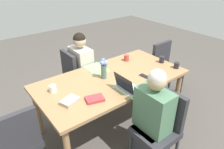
# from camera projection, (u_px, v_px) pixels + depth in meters

# --- Properties ---
(ground_plane) EXTENTS (10.00, 10.00, 0.00)m
(ground_plane) POSITION_uv_depth(u_px,v_px,m) (112.00, 121.00, 3.14)
(ground_plane) COLOR #4C4742
(dining_table) EXTENTS (2.01, 1.03, 0.75)m
(dining_table) POSITION_uv_depth(u_px,v_px,m) (112.00, 83.00, 2.82)
(dining_table) COLOR #9E754C
(dining_table) RESTS_ON ground_plane
(chair_far_left_near) EXTENTS (0.44, 0.44, 0.90)m
(chair_far_left_near) POSITION_uv_depth(u_px,v_px,m) (160.00, 124.00, 2.35)
(chair_far_left_near) COLOR #2D2D33
(chair_far_left_near) RESTS_ON ground_plane
(person_far_left_near) EXTENTS (0.36, 0.40, 1.19)m
(person_far_left_near) POSITION_uv_depth(u_px,v_px,m) (152.00, 122.00, 2.34)
(person_far_left_near) COLOR #2D2D33
(person_far_left_near) RESTS_ON ground_plane
(chair_near_left_mid) EXTENTS (0.44, 0.44, 0.90)m
(chair_near_left_mid) POSITION_uv_depth(u_px,v_px,m) (76.00, 74.00, 3.41)
(chair_near_left_mid) COLOR #2D2D33
(chair_near_left_mid) RESTS_ON ground_plane
(person_near_left_mid) EXTENTS (0.36, 0.40, 1.19)m
(person_near_left_mid) POSITION_uv_depth(u_px,v_px,m) (82.00, 73.00, 3.39)
(person_near_left_mid) COLOR #2D2D33
(person_near_left_mid) RESTS_ON ground_plane
(chair_head_right_left_far) EXTENTS (0.44, 0.44, 0.90)m
(chair_head_right_left_far) POSITION_uv_depth(u_px,v_px,m) (17.00, 139.00, 2.15)
(chair_head_right_left_far) COLOR #2D2D33
(chair_head_right_left_far) RESTS_ON ground_plane
(chair_head_left_right_near) EXTENTS (0.44, 0.44, 0.90)m
(chair_head_left_right_near) POSITION_uv_depth(u_px,v_px,m) (165.00, 66.00, 3.67)
(chair_head_left_right_near) COLOR #2D2D33
(chair_head_left_right_near) RESTS_ON ground_plane
(flower_vase) EXTENTS (0.10, 0.10, 0.28)m
(flower_vase) POSITION_uv_depth(u_px,v_px,m) (104.00, 68.00, 2.71)
(flower_vase) COLOR #4C6B60
(flower_vase) RESTS_ON dining_table
(placemat_far_left_near) EXTENTS (0.29, 0.38, 0.00)m
(placemat_far_left_near) POSITION_uv_depth(u_px,v_px,m) (129.00, 89.00, 2.53)
(placemat_far_left_near) COLOR #7FAD70
(placemat_far_left_near) RESTS_ON dining_table
(placemat_near_left_mid) EXTENTS (0.28, 0.37, 0.00)m
(placemat_near_left_mid) POSITION_uv_depth(u_px,v_px,m) (96.00, 69.00, 3.02)
(placemat_near_left_mid) COLOR #7FAD70
(placemat_near_left_mid) RESTS_ON dining_table
(laptop_far_left_near) EXTENTS (0.22, 0.32, 0.21)m
(laptop_far_left_near) POSITION_uv_depth(u_px,v_px,m) (127.00, 87.00, 2.50)
(laptop_far_left_near) COLOR silver
(laptop_far_left_near) RESTS_ON dining_table
(coffee_mug_near_left) EXTENTS (0.08, 0.08, 0.10)m
(coffee_mug_near_left) POSITION_uv_depth(u_px,v_px,m) (162.00, 59.00, 3.19)
(coffee_mug_near_left) COLOR #232328
(coffee_mug_near_left) RESTS_ON dining_table
(coffee_mug_near_right) EXTENTS (0.08, 0.08, 0.09)m
(coffee_mug_near_right) POSITION_uv_depth(u_px,v_px,m) (176.00, 65.00, 3.02)
(coffee_mug_near_right) COLOR #232328
(coffee_mug_near_right) RESTS_ON dining_table
(coffee_mug_centre_left) EXTENTS (0.09, 0.09, 0.10)m
(coffee_mug_centre_left) POSITION_uv_depth(u_px,v_px,m) (154.00, 79.00, 2.65)
(coffee_mug_centre_left) COLOR #232328
(coffee_mug_centre_left) RESTS_ON dining_table
(coffee_mug_centre_right) EXTENTS (0.08, 0.08, 0.09)m
(coffee_mug_centre_right) POSITION_uv_depth(u_px,v_px,m) (127.00, 58.00, 3.24)
(coffee_mug_centre_right) COLOR #AD3D38
(coffee_mug_centre_right) RESTS_ON dining_table
(coffee_mug_far_left) EXTENTS (0.08, 0.08, 0.09)m
(coffee_mug_far_left) POSITION_uv_depth(u_px,v_px,m) (53.00, 89.00, 2.47)
(coffee_mug_far_left) COLOR white
(coffee_mug_far_left) RESTS_ON dining_table
(book_red_cover) EXTENTS (0.24, 0.20, 0.04)m
(book_red_cover) POSITION_uv_depth(u_px,v_px,m) (70.00, 101.00, 2.28)
(book_red_cover) COLOR #B2A38E
(book_red_cover) RESTS_ON dining_table
(book_blue_cover) EXTENTS (0.23, 0.19, 0.03)m
(book_blue_cover) POSITION_uv_depth(u_px,v_px,m) (95.00, 99.00, 2.33)
(book_blue_cover) COLOR #B73338
(book_blue_cover) RESTS_ON dining_table
(phone_black) EXTENTS (0.09, 0.16, 0.01)m
(phone_black) POSITION_uv_depth(u_px,v_px,m) (145.00, 76.00, 2.81)
(phone_black) COLOR black
(phone_black) RESTS_ON dining_table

